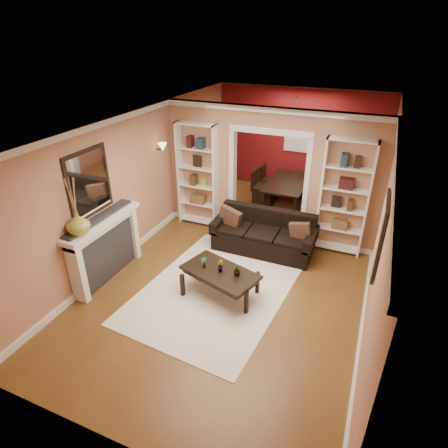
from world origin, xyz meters
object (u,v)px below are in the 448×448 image
at_px(coffee_table, 220,283).
at_px(bookshelf_left, 198,176).
at_px(fireplace, 107,249).
at_px(bookshelf_right, 344,198).
at_px(dining_table, 288,193).
at_px(sofa, 264,233).

bearing_deg(coffee_table, bookshelf_left, 140.82).
bearing_deg(fireplace, bookshelf_right, 34.80).
bearing_deg(dining_table, fireplace, 153.42).
relative_size(sofa, dining_table, 1.19).
bearing_deg(sofa, bookshelf_left, 161.44).
height_order(bookshelf_left, dining_table, bookshelf_left).
relative_size(coffee_table, bookshelf_left, 0.55).
height_order(coffee_table, fireplace, fireplace).
height_order(fireplace, dining_table, fireplace).
bearing_deg(sofa, fireplace, -139.30).
distance_m(bookshelf_left, bookshelf_right, 3.10).
bearing_deg(sofa, dining_table, 92.41).
xyz_separation_m(sofa, fireplace, (-2.27, -1.95, 0.18)).
relative_size(sofa, bookshelf_left, 0.89).
relative_size(coffee_table, dining_table, 0.73).
bearing_deg(coffee_table, sofa, 98.91).
bearing_deg(coffee_table, bookshelf_right, 71.18).
height_order(coffee_table, bookshelf_right, bookshelf_right).
bearing_deg(fireplace, coffee_table, 8.46).
distance_m(coffee_table, bookshelf_left, 2.83).
height_order(sofa, fireplace, fireplace).
height_order(sofa, coffee_table, sofa).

